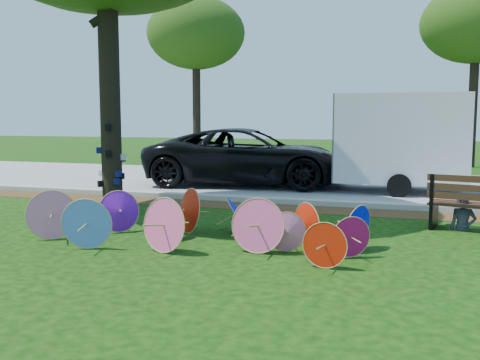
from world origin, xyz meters
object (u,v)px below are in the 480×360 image
at_px(black_van, 249,157).
at_px(person_left, 464,196).
at_px(parasol_pile, 202,221).
at_px(cargo_trailer, 401,138).

relative_size(black_van, person_left, 4.92).
height_order(parasol_pile, person_left, person_left).
distance_m(parasol_pile, black_van, 7.68).
height_order(parasol_pile, cargo_trailer, cargo_trailer).
relative_size(parasol_pile, cargo_trailer, 1.67).
height_order(parasol_pile, black_van, black_van).
bearing_deg(black_van, parasol_pile, -175.12).
xyz_separation_m(black_van, cargo_trailer, (4.34, -0.15, 0.62)).
bearing_deg(person_left, black_van, 137.71).
bearing_deg(parasol_pile, person_left, 31.64).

